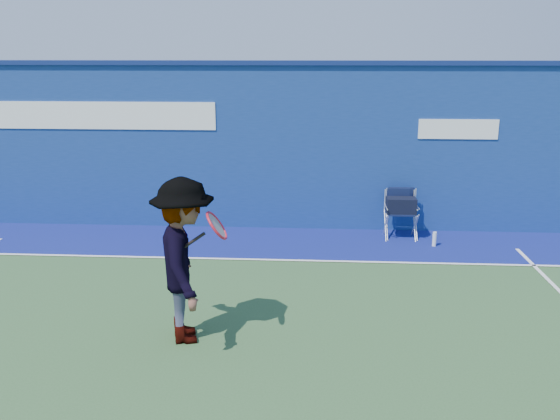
# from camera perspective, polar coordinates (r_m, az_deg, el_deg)

# --- Properties ---
(ground) EXTENTS (80.00, 80.00, 0.00)m
(ground) POSITION_cam_1_polar(r_m,az_deg,el_deg) (6.65, -6.56, -14.16)
(ground) COLOR #31542D
(ground) RESTS_ON ground
(stadium_wall) EXTENTS (24.00, 0.50, 3.08)m
(stadium_wall) POSITION_cam_1_polar(r_m,az_deg,el_deg) (11.09, -2.15, 6.27)
(stadium_wall) COLOR navy
(stadium_wall) RESTS_ON ground
(out_of_bounds_strip) EXTENTS (24.00, 1.80, 0.01)m
(out_of_bounds_strip) POSITION_cam_1_polar(r_m,az_deg,el_deg) (10.39, -2.65, -3.13)
(out_of_bounds_strip) COLOR navy
(out_of_bounds_strip) RESTS_ON ground
(court_lines) EXTENTS (24.00, 12.00, 0.01)m
(court_lines) POSITION_cam_1_polar(r_m,az_deg,el_deg) (7.17, -5.72, -11.76)
(court_lines) COLOR white
(court_lines) RESTS_ON out_of_bounds_strip
(directors_chair_left) EXTENTS (0.51, 0.48, 0.87)m
(directors_chair_left) POSITION_cam_1_polar(r_m,az_deg,el_deg) (10.74, 11.49, -0.77)
(directors_chair_left) COLOR silver
(directors_chair_left) RESTS_ON ground
(directors_chair_right) EXTENTS (0.52, 0.46, 0.87)m
(directors_chair_right) POSITION_cam_1_polar(r_m,az_deg,el_deg) (10.84, 11.60, -1.16)
(directors_chair_right) COLOR silver
(directors_chair_right) RESTS_ON ground
(water_bottle) EXTENTS (0.07, 0.07, 0.26)m
(water_bottle) POSITION_cam_1_polar(r_m,az_deg,el_deg) (10.48, 14.64, -2.74)
(water_bottle) COLOR white
(water_bottle) RESTS_ON ground
(tennis_player) EXTENTS (1.03, 1.37, 1.90)m
(tennis_player) POSITION_cam_1_polar(r_m,az_deg,el_deg) (6.78, -9.18, -4.83)
(tennis_player) COLOR #EA4738
(tennis_player) RESTS_ON ground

